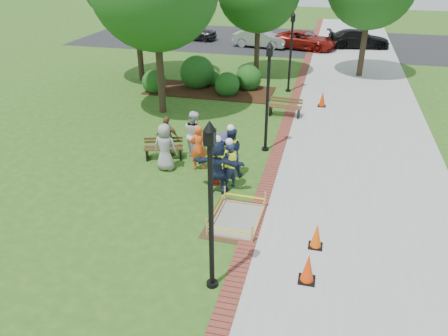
% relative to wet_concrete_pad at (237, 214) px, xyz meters
% --- Properties ---
extents(ground, '(100.00, 100.00, 0.00)m').
position_rel_wet_concrete_pad_xyz_m(ground, '(-1.25, 0.15, -0.23)').
color(ground, '#285116').
rests_on(ground, ground).
extents(sidewalk, '(6.00, 60.00, 0.02)m').
position_rel_wet_concrete_pad_xyz_m(sidewalk, '(3.75, 10.15, -0.22)').
color(sidewalk, '#9E9E99').
rests_on(sidewalk, ground).
extents(brick_edging, '(0.50, 60.00, 0.03)m').
position_rel_wet_concrete_pad_xyz_m(brick_edging, '(0.50, 10.15, -0.22)').
color(brick_edging, maroon).
rests_on(brick_edging, ground).
extents(mulch_bed, '(7.00, 3.00, 0.05)m').
position_rel_wet_concrete_pad_xyz_m(mulch_bed, '(-4.25, 12.15, -0.21)').
color(mulch_bed, '#381E0F').
rests_on(mulch_bed, ground).
extents(parking_lot, '(36.00, 12.00, 0.01)m').
position_rel_wet_concrete_pad_xyz_m(parking_lot, '(-1.25, 27.15, -0.23)').
color(parking_lot, black).
rests_on(parking_lot, ground).
extents(wet_concrete_pad, '(1.76, 2.34, 0.55)m').
position_rel_wet_concrete_pad_xyz_m(wet_concrete_pad, '(0.00, 0.00, 0.00)').
color(wet_concrete_pad, '#47331E').
rests_on(wet_concrete_pad, ground).
extents(bench_near, '(1.54, 0.90, 0.79)m').
position_rel_wet_concrete_pad_xyz_m(bench_near, '(-3.65, 3.46, 0.02)').
color(bench_near, '#4C381A').
rests_on(bench_near, ground).
extents(bench_far, '(1.60, 0.65, 0.84)m').
position_rel_wet_concrete_pad_xyz_m(bench_far, '(0.28, 9.18, 0.04)').
color(bench_far, brown).
rests_on(bench_far, ground).
extents(cone_front, '(0.41, 0.41, 0.81)m').
position_rel_wet_concrete_pad_xyz_m(cone_front, '(2.21, -2.15, 0.16)').
color(cone_front, black).
rests_on(cone_front, ground).
extents(cone_back, '(0.38, 0.38, 0.75)m').
position_rel_wet_concrete_pad_xyz_m(cone_back, '(2.34, -0.73, 0.13)').
color(cone_back, black).
rests_on(cone_back, ground).
extents(cone_far, '(0.40, 0.40, 0.80)m').
position_rel_wet_concrete_pad_xyz_m(cone_far, '(1.95, 11.01, 0.15)').
color(cone_far, black).
rests_on(cone_far, ground).
extents(toolbox, '(0.37, 0.23, 0.18)m').
position_rel_wet_concrete_pad_xyz_m(toolbox, '(-1.26, 2.03, -0.15)').
color(toolbox, '#B4120D').
rests_on(toolbox, ground).
extents(lamp_near, '(0.28, 0.28, 4.26)m').
position_rel_wet_concrete_pad_xyz_m(lamp_near, '(0.00, -2.85, 2.25)').
color(lamp_near, black).
rests_on(lamp_near, ground).
extents(lamp_mid, '(0.28, 0.28, 4.26)m').
position_rel_wet_concrete_pad_xyz_m(lamp_mid, '(0.00, 5.15, 2.25)').
color(lamp_mid, black).
rests_on(lamp_mid, ground).
extents(lamp_far, '(0.28, 0.28, 4.26)m').
position_rel_wet_concrete_pad_xyz_m(lamp_far, '(0.00, 13.15, 2.25)').
color(lamp_far, black).
rests_on(lamp_far, ground).
extents(shrub_a, '(1.33, 1.33, 1.33)m').
position_rel_wet_concrete_pad_xyz_m(shrub_a, '(-7.19, 11.27, -0.23)').
color(shrub_a, '#1B4112').
rests_on(shrub_a, ground).
extents(shrub_b, '(1.94, 1.94, 1.94)m').
position_rel_wet_concrete_pad_xyz_m(shrub_b, '(-5.16, 12.78, -0.23)').
color(shrub_b, '#1B4112').
rests_on(shrub_b, ground).
extents(shrub_c, '(1.34, 1.34, 1.34)m').
position_rel_wet_concrete_pad_xyz_m(shrub_c, '(-3.15, 11.71, -0.23)').
color(shrub_c, '#1B4112').
rests_on(shrub_c, ground).
extents(shrub_d, '(1.48, 1.48, 1.48)m').
position_rel_wet_concrete_pad_xyz_m(shrub_d, '(-2.25, 13.02, -0.23)').
color(shrub_d, '#1B4112').
rests_on(shrub_d, ground).
extents(shrub_e, '(1.00, 1.00, 1.00)m').
position_rel_wet_concrete_pad_xyz_m(shrub_e, '(-4.39, 13.27, -0.23)').
color(shrub_e, '#1B4112').
rests_on(shrub_e, ground).
extents(casual_person_a, '(0.57, 0.37, 1.75)m').
position_rel_wet_concrete_pad_xyz_m(casual_person_a, '(-3.24, 2.64, 0.64)').
color(casual_person_a, gray).
rests_on(casual_person_a, ground).
extents(casual_person_b, '(0.64, 0.55, 1.70)m').
position_rel_wet_concrete_pad_xyz_m(casual_person_b, '(-2.09, 2.95, 0.61)').
color(casual_person_b, '#F6501C').
rests_on(casual_person_b, ground).
extents(casual_person_c, '(0.67, 0.69, 1.83)m').
position_rel_wet_concrete_pad_xyz_m(casual_person_c, '(-2.55, 3.95, 0.68)').
color(casual_person_c, silver).
rests_on(casual_person_c, ground).
extents(casual_person_d, '(0.56, 0.41, 1.62)m').
position_rel_wet_concrete_pad_xyz_m(casual_person_d, '(-3.55, 3.70, 0.58)').
color(casual_person_d, brown).
rests_on(casual_person_d, ground).
extents(casual_person_e, '(0.62, 0.51, 1.66)m').
position_rel_wet_concrete_pad_xyz_m(casual_person_e, '(-1.06, 2.68, 0.59)').
color(casual_person_e, '#37335A').
rests_on(casual_person_e, ground).
extents(hivis_worker_a, '(0.60, 0.39, 2.02)m').
position_rel_wet_concrete_pad_xyz_m(hivis_worker_a, '(-1.01, 1.53, 0.76)').
color(hivis_worker_a, '#161739').
rests_on(hivis_worker_a, ground).
extents(hivis_worker_b, '(0.60, 0.63, 1.82)m').
position_rel_wet_concrete_pad_xyz_m(hivis_worker_b, '(-0.70, 1.86, 0.67)').
color(hivis_worker_b, '#1B2D47').
rests_on(hivis_worker_b, ground).
extents(hivis_worker_c, '(0.67, 0.56, 1.96)m').
position_rel_wet_concrete_pad_xyz_m(hivis_worker_c, '(-0.85, 2.68, 0.73)').
color(hivis_worker_c, '#1C3149').
rests_on(hivis_worker_c, ground).
extents(parked_car_a, '(2.48, 4.97, 1.57)m').
position_rel_wet_concrete_pad_xyz_m(parked_car_a, '(-9.64, 25.83, -0.23)').
color(parked_car_a, '#232325').
rests_on(parked_car_a, ground).
extents(parked_car_b, '(2.71, 4.95, 1.53)m').
position_rel_wet_concrete_pad_xyz_m(parked_car_b, '(-3.49, 24.22, -0.23)').
color(parked_car_b, '#9C9DA1').
rests_on(parked_car_b, ground).
extents(parked_car_c, '(3.05, 4.89, 1.48)m').
position_rel_wet_concrete_pad_xyz_m(parked_car_c, '(-0.07, 24.42, -0.23)').
color(parked_car_c, maroon).
rests_on(parked_car_c, ground).
extents(parked_car_d, '(2.79, 4.91, 1.51)m').
position_rel_wet_concrete_pad_xyz_m(parked_car_d, '(4.00, 25.88, -0.23)').
color(parked_car_d, black).
rests_on(parked_car_d, ground).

